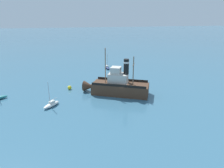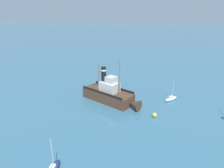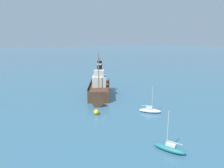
{
  "view_description": "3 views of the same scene",
  "coord_description": "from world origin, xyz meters",
  "px_view_note": "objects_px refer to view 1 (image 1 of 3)",
  "views": [
    {
      "loc": [
        -37.51,
        12.61,
        15.97
      ],
      "look_at": [
        3.95,
        1.51,
        1.54
      ],
      "focal_mm": 32.0,
      "sensor_mm": 36.0,
      "label": 1
    },
    {
      "loc": [
        42.38,
        8.94,
        19.66
      ],
      "look_at": [
        -1.18,
        0.89,
        3.2
      ],
      "focal_mm": 32.0,
      "sensor_mm": 36.0,
      "label": 2
    },
    {
      "loc": [
        20.75,
        40.26,
        12.66
      ],
      "look_at": [
        0.26,
        4.33,
        3.33
      ],
      "focal_mm": 32.0,
      "sensor_mm": 36.0,
      "label": 3
    }
  ],
  "objects_px": {
    "sailboat_navy": "(107,67)",
    "old_tugboat": "(118,86)",
    "mooring_buoy": "(70,88)",
    "sailboat_white": "(51,104)"
  },
  "relations": [
    {
      "from": "old_tugboat",
      "to": "mooring_buoy",
      "type": "distance_m",
      "value": 11.47
    },
    {
      "from": "old_tugboat",
      "to": "sailboat_navy",
      "type": "distance_m",
      "value": 22.6
    },
    {
      "from": "old_tugboat",
      "to": "sailboat_white",
      "type": "xyz_separation_m",
      "value": [
        -3.07,
        13.83,
        -1.4
      ]
    },
    {
      "from": "mooring_buoy",
      "to": "sailboat_navy",
      "type": "bearing_deg",
      "value": -37.83
    },
    {
      "from": "sailboat_white",
      "to": "mooring_buoy",
      "type": "height_order",
      "value": "sailboat_white"
    },
    {
      "from": "sailboat_navy",
      "to": "mooring_buoy",
      "type": "bearing_deg",
      "value": 142.17
    },
    {
      "from": "sailboat_navy",
      "to": "mooring_buoy",
      "type": "relative_size",
      "value": 5.45
    },
    {
      "from": "sailboat_navy",
      "to": "old_tugboat",
      "type": "bearing_deg",
      "value": 172.1
    },
    {
      "from": "mooring_buoy",
      "to": "old_tugboat",
      "type": "bearing_deg",
      "value": -119.03
    },
    {
      "from": "sailboat_white",
      "to": "old_tugboat",
      "type": "bearing_deg",
      "value": -77.48
    }
  ]
}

